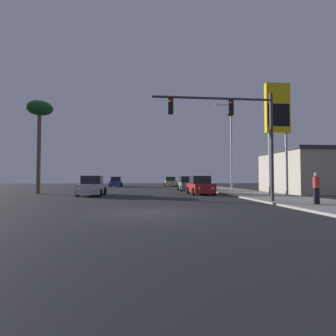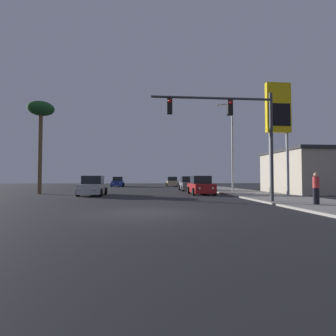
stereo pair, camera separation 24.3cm
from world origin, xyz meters
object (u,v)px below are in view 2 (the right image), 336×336
(traffic_light_mast, at_px, (237,124))
(street_lamp, at_px, (231,142))
(car_silver, at_px, (93,186))
(palm_tree_near, at_px, (41,114))
(car_tan, at_px, (172,182))
(car_blue, at_px, (118,182))
(car_grey, at_px, (188,184))
(gas_station_sign, at_px, (278,114))
(pedestrian_on_sidewalk, at_px, (316,187))
(car_red, at_px, (201,186))

(traffic_light_mast, bearing_deg, street_lamp, 73.42)
(car_silver, relative_size, street_lamp, 0.48)
(street_lamp, relative_size, palm_tree_near, 1.03)
(traffic_light_mast, bearing_deg, car_tan, 91.48)
(car_blue, xyz_separation_m, traffic_light_mast, (10.19, -30.40, 3.97))
(car_grey, bearing_deg, traffic_light_mast, 93.82)
(traffic_light_mast, bearing_deg, gas_station_sign, 43.71)
(pedestrian_on_sidewalk, bearing_deg, car_silver, 143.74)
(car_tan, distance_m, pedestrian_on_sidewalk, 33.01)
(car_grey, relative_size, street_lamp, 0.48)
(gas_station_sign, relative_size, palm_tree_near, 1.03)
(car_tan, bearing_deg, car_grey, 93.02)
(gas_station_sign, bearing_deg, traffic_light_mast, -136.29)
(car_tan, distance_m, traffic_light_mast, 31.04)
(car_blue, relative_size, street_lamp, 0.48)
(car_red, distance_m, street_lamp, 6.14)
(car_silver, height_order, car_tan, same)
(street_lamp, bearing_deg, car_silver, -167.73)
(car_red, bearing_deg, gas_station_sign, 147.64)
(car_blue, relative_size, car_red, 1.01)
(car_blue, relative_size, palm_tree_near, 0.50)
(pedestrian_on_sidewalk, bearing_deg, street_lamp, 91.36)
(car_silver, xyz_separation_m, car_tan, (9.16, 22.84, 0.00))
(traffic_light_mast, height_order, gas_station_sign, gas_station_sign)
(car_red, height_order, car_grey, same)
(palm_tree_near, bearing_deg, car_tan, 54.49)
(gas_station_sign, xyz_separation_m, palm_tree_near, (-20.47, 5.50, 0.95))
(street_lamp, distance_m, palm_tree_near, 18.71)
(car_tan, relative_size, car_red, 1.01)
(car_grey, bearing_deg, car_blue, -54.79)
(car_blue, distance_m, pedestrian_on_sidewalk, 35.13)
(pedestrian_on_sidewalk, bearing_deg, car_blue, 112.97)
(gas_station_sign, distance_m, palm_tree_near, 21.21)
(street_lamp, xyz_separation_m, palm_tree_near, (-18.54, -0.39, 2.45))
(car_red, bearing_deg, car_silver, 3.18)
(car_silver, xyz_separation_m, palm_tree_near, (-5.37, 2.47, 6.81))
(car_grey, relative_size, palm_tree_near, 0.50)
(car_silver, relative_size, traffic_light_mast, 0.59)
(traffic_light_mast, distance_m, pedestrian_on_sidewalk, 5.46)
(car_tan, relative_size, traffic_light_mast, 0.59)
(car_blue, bearing_deg, car_silver, 88.89)
(car_red, distance_m, traffic_light_mast, 9.34)
(car_red, bearing_deg, car_tan, -88.96)
(car_blue, distance_m, car_red, 24.02)
(gas_station_sign, bearing_deg, car_blue, 121.03)
(car_silver, xyz_separation_m, street_lamp, (13.17, 2.87, 4.36))
(pedestrian_on_sidewalk, relative_size, palm_tree_near, 0.19)
(traffic_light_mast, height_order, pedestrian_on_sidewalk, traffic_light_mast)
(car_tan, height_order, gas_station_sign, gas_station_sign)
(car_grey, distance_m, pedestrian_on_sidewalk, 17.76)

